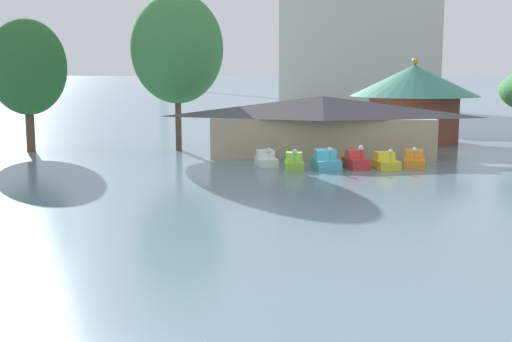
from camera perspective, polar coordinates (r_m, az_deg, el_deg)
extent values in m
cube|color=white|center=(49.21, 0.90, 0.82)|extent=(2.01, 2.96, 0.57)
cube|color=white|center=(49.47, 0.83, 1.52)|extent=(1.47, 1.46, 0.57)
cylinder|color=white|center=(48.08, 1.13, 1.26)|extent=(0.14, 0.14, 0.48)
sphere|color=white|center=(48.03, 1.13, 1.78)|extent=(0.39, 0.39, 0.39)
cube|color=#8CCC3F|center=(47.29, 3.34, 0.50)|extent=(1.44, 2.57, 0.60)
cube|color=#A0E24F|center=(47.52, 3.33, 1.28)|extent=(1.19, 1.18, 0.62)
cylinder|color=#8CCC3F|center=(46.20, 3.38, 1.09)|extent=(0.14, 0.14, 0.65)
sphere|color=white|center=(46.14, 3.39, 1.70)|extent=(0.34, 0.34, 0.34)
cube|color=#4CB7CC|center=(47.74, 6.12, 0.62)|extent=(2.17, 3.22, 0.72)
cube|color=#5DCDE2|center=(48.01, 6.04, 1.51)|extent=(1.63, 1.57, 0.69)
cylinder|color=#4CB7CC|center=(46.50, 6.46, 1.27)|extent=(0.14, 0.14, 0.68)
sphere|color=white|center=(46.44, 6.47, 1.88)|extent=(0.31, 0.31, 0.31)
cube|color=red|center=(48.19, 8.68, 0.67)|extent=(1.95, 2.56, 0.76)
cube|color=#E8423C|center=(48.37, 8.57, 1.50)|extent=(1.39, 1.31, 0.58)
cylinder|color=red|center=(47.27, 9.12, 1.39)|extent=(0.14, 0.14, 0.69)
sphere|color=white|center=(47.21, 9.13, 2.02)|extent=(0.35, 0.35, 0.35)
cube|color=yellow|center=(48.49, 11.22, 0.57)|extent=(2.02, 2.66, 0.62)
cube|color=yellow|center=(48.69, 11.12, 1.32)|extent=(1.51, 1.33, 0.58)
cylinder|color=yellow|center=(47.53, 11.64, 1.15)|extent=(0.14, 0.14, 0.62)
sphere|color=white|center=(47.47, 11.66, 1.70)|extent=(0.30, 0.30, 0.30)
cube|color=orange|center=(50.02, 13.60, 0.74)|extent=(1.94, 3.08, 0.63)
cube|color=gold|center=(50.30, 13.62, 1.49)|extent=(1.47, 1.48, 0.59)
cylinder|color=orange|center=(48.79, 13.64, 1.30)|extent=(0.14, 0.14, 0.64)
sphere|color=white|center=(48.74, 13.66, 1.84)|extent=(0.30, 0.30, 0.30)
cube|color=tan|center=(54.59, 5.73, 2.97)|extent=(17.96, 5.04, 3.25)
pyramid|color=#4C4C51|center=(54.40, 5.77, 5.60)|extent=(19.40, 5.80, 1.76)
cylinder|color=brown|center=(67.02, 13.52, 4.40)|extent=(8.79, 8.79, 4.58)
cone|color=#387F6B|center=(66.85, 13.64, 7.66)|extent=(12.66, 12.66, 3.06)
sphere|color=#B7993D|center=(66.86, 13.70, 9.27)|extent=(0.70, 0.70, 0.70)
cylinder|color=brown|center=(60.93, -19.04, 3.12)|extent=(0.74, 0.74, 3.23)
ellipsoid|color=#28602D|center=(60.69, -19.31, 8.56)|extent=(6.74, 6.74, 8.33)
cylinder|color=brown|center=(59.00, -6.76, 3.83)|extent=(0.54, 0.54, 4.18)
ellipsoid|color=#3D7F42|center=(58.83, -6.89, 10.55)|extent=(8.11, 8.11, 9.64)
cube|color=beige|center=(117.83, 8.74, 10.28)|extent=(26.84, 13.38, 21.01)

